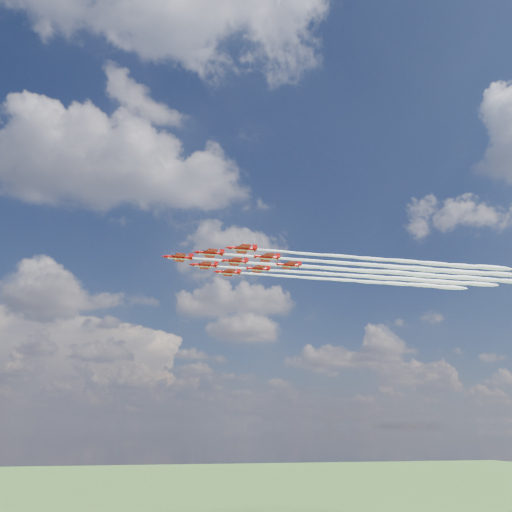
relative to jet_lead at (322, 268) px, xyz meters
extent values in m
cylinder|color=#C00B0A|center=(-49.02, -1.57, 0.00)|extent=(7.50, 1.27, 1.03)
cone|color=#C00B0A|center=(-53.69, -1.72, 0.00)|extent=(1.90, 1.09, 1.03)
cone|color=#C00B0A|center=(-44.63, -1.43, 0.00)|extent=(1.43, 0.98, 0.93)
ellipsoid|color=black|center=(-50.88, -1.63, 0.42)|extent=(1.97, 0.91, 0.67)
cube|color=#C00B0A|center=(-48.55, -1.55, -0.05)|extent=(3.26, 8.69, 0.13)
cube|color=#C00B0A|center=(-45.28, -1.45, 0.00)|extent=(1.41, 3.40, 0.11)
cube|color=#C00B0A|center=(-45.10, -1.44, 0.84)|extent=(1.50, 0.18, 1.68)
cube|color=silver|center=(-49.02, -1.57, -0.47)|extent=(7.03, 1.06, 0.11)
cylinder|color=#C00B0A|center=(-39.61, -7.68, 0.00)|extent=(7.50, 1.27, 1.03)
cone|color=#C00B0A|center=(-44.27, -7.83, 0.00)|extent=(1.90, 1.09, 1.03)
cone|color=#C00B0A|center=(-35.22, -7.54, 0.00)|extent=(1.43, 0.98, 0.93)
ellipsoid|color=black|center=(-41.47, -7.74, 0.42)|extent=(1.97, 0.91, 0.67)
cube|color=#C00B0A|center=(-39.14, -7.66, -0.05)|extent=(3.26, 8.69, 0.13)
cube|color=#C00B0A|center=(-35.87, -7.56, 0.00)|extent=(1.41, 3.40, 0.11)
cube|color=#C00B0A|center=(-35.68, -7.55, 0.84)|extent=(1.50, 0.18, 1.68)
cube|color=silver|center=(-39.61, -7.68, -0.47)|extent=(7.03, 1.06, 0.11)
cylinder|color=#C00B0A|center=(-40.01, 5.13, 0.00)|extent=(7.50, 1.27, 1.03)
cone|color=#C00B0A|center=(-44.68, 4.98, 0.00)|extent=(1.90, 1.09, 1.03)
cone|color=#C00B0A|center=(-35.63, 5.27, 0.00)|extent=(1.43, 0.98, 0.93)
ellipsoid|color=black|center=(-41.88, 5.07, 0.42)|extent=(1.97, 0.91, 0.67)
cube|color=#C00B0A|center=(-39.55, 5.15, -0.05)|extent=(3.26, 8.69, 0.13)
cube|color=#C00B0A|center=(-36.28, 5.25, 0.00)|extent=(1.41, 3.40, 0.11)
cube|color=#C00B0A|center=(-36.09, 5.26, 0.84)|extent=(1.50, 0.18, 1.68)
cube|color=silver|center=(-40.01, 5.13, -0.47)|extent=(7.03, 1.06, 0.11)
cylinder|color=#C00B0A|center=(-30.19, -13.79, 0.00)|extent=(7.50, 1.27, 1.03)
cone|color=#C00B0A|center=(-34.86, -13.94, 0.00)|extent=(1.90, 1.09, 1.03)
cone|color=#C00B0A|center=(-25.80, -13.65, 0.00)|extent=(1.43, 0.98, 0.93)
ellipsoid|color=black|center=(-32.06, -13.85, 0.42)|extent=(1.97, 0.91, 0.67)
cube|color=#C00B0A|center=(-29.73, -13.77, -0.05)|extent=(3.26, 8.69, 0.13)
cube|color=#C00B0A|center=(-26.46, -13.67, 0.00)|extent=(1.41, 3.40, 0.11)
cube|color=#C00B0A|center=(-26.27, -13.66, 0.84)|extent=(1.50, 0.18, 1.68)
cube|color=silver|center=(-30.19, -13.79, -0.47)|extent=(7.03, 1.06, 0.11)
cylinder|color=#C00B0A|center=(-30.60, -0.98, 0.00)|extent=(7.50, 1.27, 1.03)
cone|color=#C00B0A|center=(-35.27, -1.13, 0.00)|extent=(1.90, 1.09, 1.03)
cone|color=#C00B0A|center=(-26.21, -0.84, 0.00)|extent=(1.43, 0.98, 0.93)
ellipsoid|color=black|center=(-32.47, -1.04, 0.42)|extent=(1.97, 0.91, 0.67)
cube|color=#C00B0A|center=(-30.14, -0.96, -0.05)|extent=(3.26, 8.69, 0.13)
cube|color=#C00B0A|center=(-26.87, -0.86, 0.00)|extent=(1.41, 3.40, 0.11)
cube|color=#C00B0A|center=(-26.68, -0.85, 0.84)|extent=(1.50, 0.18, 1.68)
cube|color=silver|center=(-30.60, -0.98, -0.47)|extent=(7.03, 1.06, 0.11)
cylinder|color=#C00B0A|center=(-31.01, 11.83, 0.00)|extent=(7.50, 1.27, 1.03)
cone|color=#C00B0A|center=(-35.68, 11.68, 0.00)|extent=(1.90, 1.09, 1.03)
cone|color=#C00B0A|center=(-26.62, 11.97, 0.00)|extent=(1.43, 0.98, 0.93)
ellipsoid|color=black|center=(-32.88, 11.77, 0.42)|extent=(1.97, 0.91, 0.67)
cube|color=#C00B0A|center=(-30.54, 11.85, -0.05)|extent=(3.26, 8.69, 0.13)
cube|color=#C00B0A|center=(-27.28, 11.95, 0.00)|extent=(1.41, 3.40, 0.11)
cube|color=#C00B0A|center=(-27.09, 11.96, 0.84)|extent=(1.50, 0.18, 1.68)
cube|color=silver|center=(-31.01, 11.83, -0.47)|extent=(7.03, 1.06, 0.11)
cylinder|color=#C00B0A|center=(-21.19, -7.09, 0.00)|extent=(7.50, 1.27, 1.03)
cone|color=#C00B0A|center=(-25.86, -7.24, 0.00)|extent=(1.90, 1.09, 1.03)
cone|color=#C00B0A|center=(-16.80, -6.95, 0.00)|extent=(1.43, 0.98, 0.93)
ellipsoid|color=black|center=(-23.06, -7.15, 0.42)|extent=(1.97, 0.91, 0.67)
cube|color=#C00B0A|center=(-20.72, -7.07, -0.05)|extent=(3.26, 8.69, 0.13)
cube|color=#C00B0A|center=(-17.45, -6.97, 0.00)|extent=(1.41, 3.40, 0.11)
cube|color=#C00B0A|center=(-17.27, -6.96, 0.84)|extent=(1.50, 0.18, 1.68)
cube|color=silver|center=(-21.19, -7.09, -0.47)|extent=(7.03, 1.06, 0.11)
cylinder|color=#C00B0A|center=(-21.60, 5.72, 0.00)|extent=(7.50, 1.27, 1.03)
cone|color=#C00B0A|center=(-26.27, 5.57, 0.00)|extent=(1.90, 1.09, 1.03)
cone|color=#C00B0A|center=(-17.21, 5.86, 0.00)|extent=(1.43, 0.98, 0.93)
ellipsoid|color=black|center=(-23.47, 5.66, 0.42)|extent=(1.97, 0.91, 0.67)
cube|color=#C00B0A|center=(-21.13, 5.74, -0.05)|extent=(3.26, 8.69, 0.13)
cube|color=#C00B0A|center=(-17.86, 5.84, 0.00)|extent=(1.41, 3.40, 0.11)
cube|color=#C00B0A|center=(-17.68, 5.85, 0.84)|extent=(1.50, 0.18, 1.68)
cube|color=silver|center=(-21.60, 5.72, -0.47)|extent=(7.03, 1.06, 0.11)
cylinder|color=#C00B0A|center=(-12.19, -0.39, 0.00)|extent=(7.50, 1.27, 1.03)
cone|color=#C00B0A|center=(-16.86, -0.54, 0.00)|extent=(1.90, 1.09, 1.03)
cone|color=#C00B0A|center=(-7.80, -0.25, 0.00)|extent=(1.43, 0.98, 0.93)
ellipsoid|color=black|center=(-14.05, -0.45, 0.42)|extent=(1.97, 0.91, 0.67)
cube|color=#C00B0A|center=(-11.72, -0.37, -0.05)|extent=(3.26, 8.69, 0.13)
cube|color=#C00B0A|center=(-8.45, -0.27, 0.00)|extent=(1.41, 3.40, 0.11)
cube|color=#C00B0A|center=(-8.27, -0.26, 0.84)|extent=(1.50, 0.18, 1.68)
cube|color=silver|center=(-12.19, -0.39, -0.47)|extent=(7.03, 1.06, 0.11)
camera|label=1|loc=(-53.72, -156.11, -51.73)|focal=35.00mm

